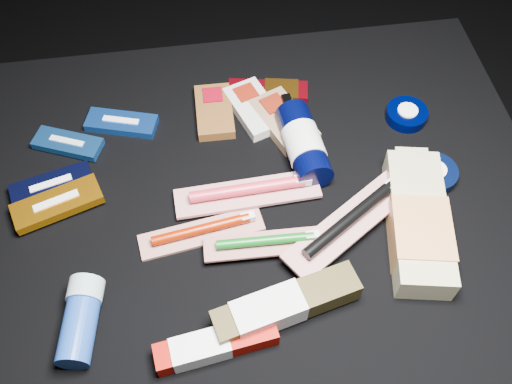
{
  "coord_description": "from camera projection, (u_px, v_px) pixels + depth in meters",
  "views": [
    {
      "loc": [
        -0.06,
        -0.49,
        1.17
      ],
      "look_at": [
        0.01,
        0.01,
        0.42
      ],
      "focal_mm": 40.0,
      "sensor_mm": 36.0,
      "label": 1
    }
  ],
  "objects": [
    {
      "name": "ground",
      "position": [
        250.0,
        304.0,
        1.25
      ],
      "size": [
        3.0,
        3.0,
        0.0
      ],
      "primitive_type": "plane",
      "color": "black",
      "rests_on": "ground"
    },
    {
      "name": "cloth_table",
      "position": [
        249.0,
        262.0,
        1.08
      ],
      "size": [
        0.98,
        0.78,
        0.4
      ],
      "primitive_type": "cube",
      "color": "black",
      "rests_on": "ground"
    },
    {
      "name": "luna_bar_0",
      "position": [
        122.0,
        123.0,
        1.0
      ],
      "size": [
        0.13,
        0.08,
        0.02
      ],
      "rotation": [
        0.0,
        0.0,
        -0.3
      ],
      "color": "blue",
      "rests_on": "cloth_table"
    },
    {
      "name": "luna_bar_1",
      "position": [
        68.0,
        143.0,
        0.97
      ],
      "size": [
        0.12,
        0.09,
        0.02
      ],
      "rotation": [
        0.0,
        0.0,
        -0.4
      ],
      "color": "#1A55A4",
      "rests_on": "cloth_table"
    },
    {
      "name": "luna_bar_2",
      "position": [
        52.0,
        186.0,
        0.92
      ],
      "size": [
        0.14,
        0.08,
        0.02
      ],
      "rotation": [
        0.0,
        0.0,
        0.26
      ],
      "color": "black",
      "rests_on": "cloth_table"
    },
    {
      "name": "luna_bar_3",
      "position": [
        57.0,
        204.0,
        0.9
      ],
      "size": [
        0.15,
        0.09,
        0.02
      ],
      "rotation": [
        0.0,
        0.0,
        0.32
      ],
      "color": "#AA6409",
      "rests_on": "cloth_table"
    },
    {
      "name": "clif_bar_0",
      "position": [
        214.0,
        109.0,
        1.02
      ],
      "size": [
        0.07,
        0.12,
        0.02
      ],
      "rotation": [
        0.0,
        0.0,
        -0.02
      ],
      "color": "brown",
      "rests_on": "cloth_table"
    },
    {
      "name": "clif_bar_1",
      "position": [
        253.0,
        107.0,
        1.02
      ],
      "size": [
        0.1,
        0.14,
        0.02
      ],
      "rotation": [
        0.0,
        0.0,
        0.34
      ],
      "color": "beige",
      "rests_on": "cloth_table"
    },
    {
      "name": "clif_bar_2",
      "position": [
        282.0,
        118.0,
        1.0
      ],
      "size": [
        0.11,
        0.15,
        0.02
      ],
      "rotation": [
        0.0,
        0.0,
        0.39
      ],
      "color": "#876647",
      "rests_on": "cloth_table"
    },
    {
      "name": "power_bar",
      "position": [
        272.0,
        91.0,
        1.04
      ],
      "size": [
        0.15,
        0.07,
        0.02
      ],
      "rotation": [
        0.0,
        0.0,
        -0.19
      ],
      "color": "maroon",
      "rests_on": "cloth_table"
    },
    {
      "name": "lotion_bottle",
      "position": [
        303.0,
        144.0,
        0.95
      ],
      "size": [
        0.07,
        0.19,
        0.06
      ],
      "rotation": [
        0.0,
        0.0,
        0.09
      ],
      "color": "black",
      "rests_on": "cloth_table"
    },
    {
      "name": "cream_tin_upper",
      "position": [
        407.0,
        114.0,
        1.01
      ],
      "size": [
        0.07,
        0.07,
        0.02
      ],
      "rotation": [
        0.0,
        0.0,
        0.37
      ],
      "color": "black",
      "rests_on": "cloth_table"
    },
    {
      "name": "cream_tin_lower",
      "position": [
        433.0,
        173.0,
        0.94
      ],
      "size": [
        0.08,
        0.08,
        0.02
      ],
      "rotation": [
        0.0,
        0.0,
        -0.22
      ],
      "color": "black",
      "rests_on": "cloth_table"
    },
    {
      "name": "bodywash_bottle",
      "position": [
        418.0,
        224.0,
        0.87
      ],
      "size": [
        0.13,
        0.26,
        0.05
      ],
      "rotation": [
        0.0,
        0.0,
        -0.19
      ],
      "color": "tan",
      "rests_on": "cloth_table"
    },
    {
      "name": "deodorant_stick",
      "position": [
        81.0,
        319.0,
        0.78
      ],
      "size": [
        0.07,
        0.13,
        0.05
      ],
      "rotation": [
        0.0,
        0.0,
        -0.16
      ],
      "color": "navy",
      "rests_on": "cloth_table"
    },
    {
      "name": "toothbrush_pack_0",
      "position": [
        203.0,
        231.0,
        0.88
      ],
      "size": [
        0.2,
        0.07,
        0.02
      ],
      "rotation": [
        0.0,
        0.0,
        0.14
      ],
      "color": "#B2ACA5",
      "rests_on": "cloth_table"
    },
    {
      "name": "toothbrush_pack_1",
      "position": [
        250.0,
        191.0,
        0.91
      ],
      "size": [
        0.24,
        0.06,
        0.03
      ],
      "rotation": [
        0.0,
        0.0,
        0.04
      ],
      "color": "silver",
      "rests_on": "cloth_table"
    },
    {
      "name": "toothbrush_pack_2",
      "position": [
        267.0,
        242.0,
        0.85
      ],
      "size": [
        0.19,
        0.05,
        0.02
      ],
      "rotation": [
        0.0,
        0.0,
        -0.04
      ],
      "color": "#A5A09A",
      "rests_on": "cloth_table"
    },
    {
      "name": "toothbrush_pack_3",
      "position": [
        352.0,
        219.0,
        0.86
      ],
      "size": [
        0.23,
        0.18,
        0.03
      ],
      "rotation": [
        0.0,
        0.0,
        0.58
      ],
      "color": "silver",
      "rests_on": "cloth_table"
    },
    {
      "name": "toothpaste_carton_red",
      "position": [
        211.0,
        346.0,
        0.77
      ],
      "size": [
        0.17,
        0.06,
        0.03
      ],
      "rotation": [
        0.0,
        0.0,
        0.13
      ],
      "color": "#910700",
      "rests_on": "cloth_table"
    },
    {
      "name": "toothpaste_carton_green",
      "position": [
        280.0,
        307.0,
        0.79
      ],
      "size": [
        0.22,
        0.09,
        0.04
      ],
      "rotation": [
        0.0,
        0.0,
        0.23
      ],
      "color": "#342B10",
      "rests_on": "cloth_table"
    }
  ]
}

